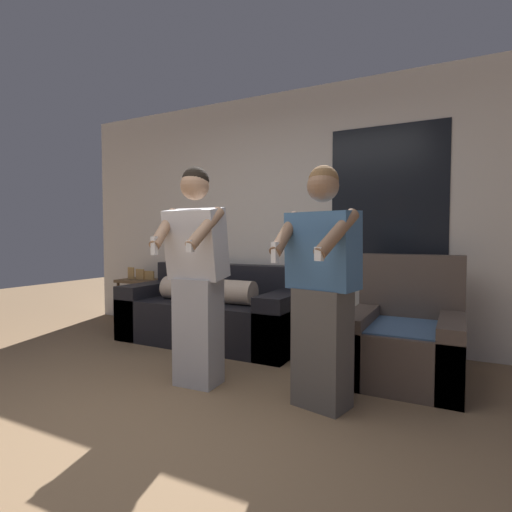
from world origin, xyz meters
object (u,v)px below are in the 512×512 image
(person_right, at_px, (322,288))
(person_left, at_px, (197,276))
(couch, at_px, (215,313))
(side_table, at_px, (140,286))
(armchair, at_px, (406,339))

(person_right, bearing_deg, person_left, -176.62)
(person_left, xyz_separation_m, person_right, (0.96, 0.06, -0.04))
(couch, xyz_separation_m, side_table, (-1.31, 0.26, 0.19))
(couch, xyz_separation_m, person_left, (0.58, -1.14, 0.53))
(couch, height_order, armchair, armchair)
(couch, bearing_deg, side_table, 168.89)
(side_table, height_order, person_left, person_left)
(person_left, height_order, person_right, person_left)
(side_table, height_order, person_right, person_right)
(side_table, bearing_deg, armchair, -8.53)
(person_left, relative_size, person_right, 1.03)
(side_table, xyz_separation_m, person_left, (1.89, -1.40, 0.34))
(armchair, bearing_deg, person_left, -146.67)
(person_left, bearing_deg, armchair, 33.33)
(couch, distance_m, armchair, 1.97)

